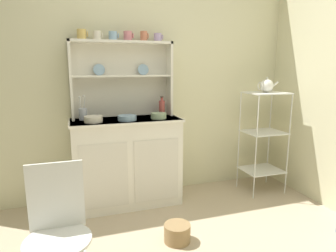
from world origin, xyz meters
TOP-DOWN VIEW (x-y plane):
  - wall_back at (0.00, 1.62)m, footprint 3.84×0.05m
  - hutch_cabinet at (-0.26, 1.37)m, footprint 1.06×0.45m
  - hutch_shelf_unit at (-0.26, 1.53)m, footprint 0.99×0.18m
  - bakers_rack at (1.22, 1.23)m, footprint 0.42×0.35m
  - wire_chair at (-0.87, 0.17)m, footprint 0.36×0.36m
  - floor_basket at (-0.01, 0.57)m, footprint 0.21×0.21m
  - cup_gold_0 at (-0.62, 1.49)m, footprint 0.10×0.08m
  - cup_cream_1 at (-0.49, 1.49)m, footprint 0.09×0.08m
  - cup_sky_2 at (-0.34, 1.49)m, footprint 0.09×0.08m
  - cup_rose_3 at (-0.20, 1.49)m, footprint 0.09×0.08m
  - cup_terracotta_4 at (-0.04, 1.49)m, footprint 0.08×0.07m
  - cup_lilac_5 at (0.10, 1.49)m, footprint 0.09×0.08m
  - bowl_mixing_large at (-0.57, 1.29)m, footprint 0.17×0.17m
  - bowl_floral_medium at (-0.26, 1.29)m, footprint 0.18×0.18m
  - bowl_cream_small at (0.05, 1.29)m, footprint 0.15×0.15m
  - jam_bottle at (0.13, 1.45)m, footprint 0.06×0.06m
  - utensil_jar at (-0.65, 1.45)m, footprint 0.08×0.08m
  - porcelain_teapot at (1.22, 1.23)m, footprint 0.23×0.14m

SIDE VIEW (x-z plane):
  - floor_basket at x=-0.01m, z-range 0.00..0.15m
  - hutch_cabinet at x=-0.26m, z-range 0.01..0.89m
  - wire_chair at x=-0.87m, z-range 0.09..0.94m
  - bakers_rack at x=1.22m, z-range 0.13..1.23m
  - bowl_floral_medium at x=-0.26m, z-range 0.87..0.92m
  - bowl_cream_small at x=0.05m, z-range 0.87..0.93m
  - bowl_mixing_large at x=-0.57m, z-range 0.87..0.93m
  - utensil_jar at x=-0.65m, z-range 0.82..1.05m
  - jam_bottle at x=0.13m, z-range 0.86..1.06m
  - porcelain_teapot at x=1.22m, z-range 1.09..1.26m
  - wall_back at x=0.00m, z-range 0.00..2.50m
  - hutch_shelf_unit at x=-0.26m, z-range 0.93..1.68m
  - cup_lilac_5 at x=0.10m, z-range 1.62..1.70m
  - cup_cream_1 at x=-0.49m, z-range 1.62..1.70m
  - cup_sky_2 at x=-0.34m, z-range 1.62..1.70m
  - cup_rose_3 at x=-0.20m, z-range 1.62..1.71m
  - cup_gold_0 at x=-0.62m, z-range 1.62..1.71m
  - cup_terracotta_4 at x=-0.04m, z-range 1.62..1.71m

